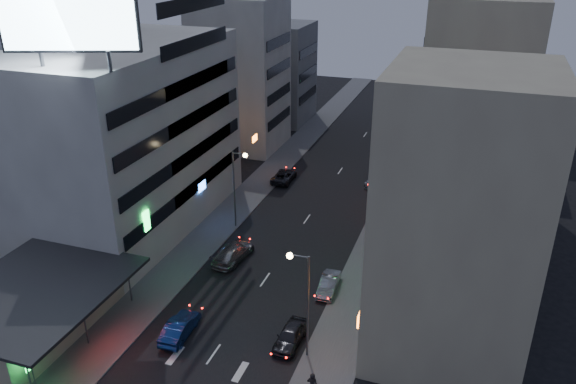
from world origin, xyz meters
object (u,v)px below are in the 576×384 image
at_px(parked_car_right_mid, 329,284).
at_px(parked_car_left, 284,176).
at_px(road_car_blue, 180,327).
at_px(road_car_silver, 233,252).
at_px(parked_car_right_near, 290,336).
at_px(parked_car_right_far, 376,180).

height_order(parked_car_right_mid, parked_car_left, parked_car_left).
relative_size(parked_car_right_mid, road_car_blue, 0.90).
height_order(road_car_blue, road_car_silver, road_car_silver).
bearing_deg(parked_car_left, road_car_blue, 93.21).
distance_m(parked_car_right_near, parked_car_right_mid, 7.38).
bearing_deg(road_car_blue, road_car_silver, -89.91).
distance_m(parked_car_left, road_car_blue, 29.69).
distance_m(parked_car_right_near, parked_car_right_far, 30.40).
relative_size(parked_car_right_mid, parked_car_left, 0.82).
xyz_separation_m(parked_car_right_far, road_car_blue, (-8.28, -32.20, 0.07)).
xyz_separation_m(parked_car_right_near, parked_car_right_far, (0.33, 30.40, -0.05)).
distance_m(parked_car_left, road_car_silver, 18.63).
bearing_deg(road_car_silver, parked_car_right_near, 138.58).
relative_size(parked_car_right_far, road_car_blue, 1.02).
relative_size(parked_car_right_mid, road_car_silver, 0.74).
height_order(parked_car_right_near, parked_car_right_far, parked_car_right_near).
relative_size(parked_car_right_near, road_car_blue, 0.94).
bearing_deg(parked_car_left, parked_car_right_near, 109.00).
xyz_separation_m(parked_car_right_mid, road_car_blue, (-8.81, -9.13, 0.07)).
bearing_deg(parked_car_right_near, road_car_silver, 134.47).
bearing_deg(parked_car_right_far, road_car_blue, -96.53).
bearing_deg(road_car_blue, parked_car_right_near, -170.81).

